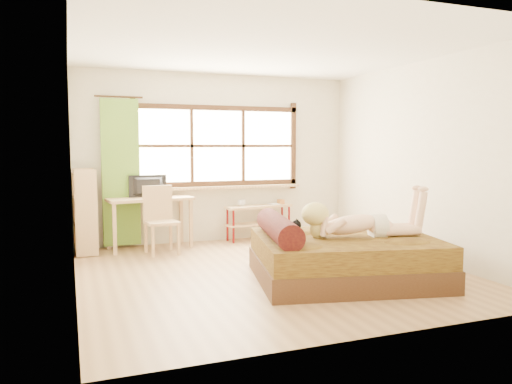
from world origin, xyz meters
name	(u,v)px	position (x,y,z in m)	size (l,w,h in m)	color
floor	(269,272)	(0.00, 0.00, 0.00)	(4.50, 4.50, 0.00)	#9E754C
ceiling	(270,49)	(0.00, 0.00, 2.70)	(4.50, 4.50, 0.00)	white
wall_back	(218,158)	(0.00, 2.25, 1.35)	(4.50, 4.50, 0.00)	silver
wall_front	(377,172)	(0.00, -2.25, 1.35)	(4.50, 4.50, 0.00)	silver
wall_left	(72,165)	(-2.25, 0.00, 1.35)	(4.50, 4.50, 0.00)	silver
wall_right	(422,161)	(2.25, 0.00, 1.35)	(4.50, 4.50, 0.00)	silver
window	(218,148)	(0.00, 2.22, 1.51)	(2.80, 0.16, 1.46)	#FFEDBF
curtain	(121,173)	(-1.55, 2.13, 1.15)	(0.55, 0.10, 2.20)	#488323
bed	(341,256)	(0.64, -0.62, 0.28)	(2.32, 2.01, 0.77)	#351C10
woman	(360,210)	(0.84, -0.69, 0.81)	(1.42, 0.41, 0.61)	beige
kitten	(285,228)	(-0.03, -0.54, 0.63)	(0.30, 0.12, 0.24)	black
desk	(150,204)	(-1.16, 1.95, 0.68)	(1.30, 0.71, 0.78)	tan
monitor	(149,186)	(-1.16, 2.00, 0.94)	(0.58, 0.08, 0.33)	black
chair	(160,216)	(-1.07, 1.59, 0.54)	(0.48, 0.48, 0.98)	tan
pipe_shelf	(259,214)	(0.66, 2.07, 0.42)	(1.17, 0.44, 0.65)	tan
cup	(242,203)	(0.35, 2.07, 0.62)	(0.13, 0.13, 0.10)	gray
book	(270,204)	(0.85, 2.07, 0.58)	(0.15, 0.21, 0.02)	gray
bookshelf	(85,211)	(-2.08, 1.91, 0.62)	(0.32, 0.54, 1.21)	tan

